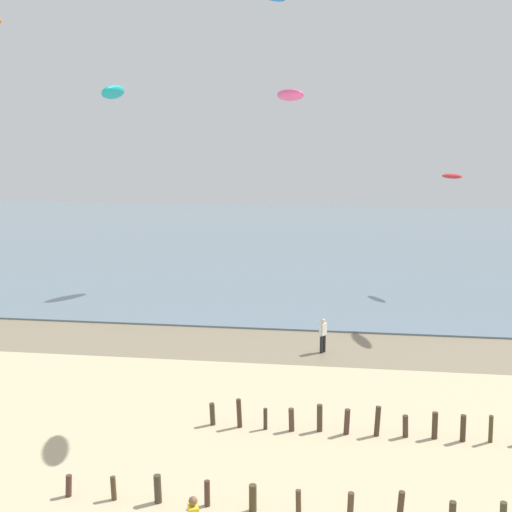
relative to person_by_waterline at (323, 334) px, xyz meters
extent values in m
cube|color=#84755B|center=(-5.29, 0.73, -0.91)|extent=(120.00, 5.46, 0.01)
cube|color=slate|center=(-5.29, 38.46, -0.87)|extent=(160.00, 70.00, 0.10)
cylinder|color=#4A3129|center=(-6.80, -14.05, -0.60)|extent=(0.20, 0.21, 0.65)
cylinder|color=#473825|center=(-5.45, -14.04, -0.57)|extent=(0.19, 0.18, 0.71)
cylinder|color=#41372A|center=(-4.15, -14.02, -0.50)|extent=(0.22, 0.22, 0.84)
cylinder|color=#492F28|center=(-2.72, -13.98, -0.55)|extent=(0.17, 0.20, 0.75)
cylinder|color=#463A24|center=(-1.41, -14.09, -0.52)|extent=(0.21, 0.23, 0.79)
cylinder|color=#4D3B26|center=(-0.14, -14.10, -0.55)|extent=(0.17, 0.17, 0.73)
cylinder|color=#4D3927|center=(1.28, -14.01, -0.55)|extent=(0.19, 0.21, 0.74)
cylinder|color=#413424|center=(2.61, -13.99, -0.49)|extent=(0.21, 0.21, 0.87)
cylinder|color=#413724|center=(-3.65, -8.77, -0.51)|extent=(0.22, 0.21, 0.83)
cylinder|color=#443026|center=(-2.66, -8.84, -0.39)|extent=(0.22, 0.21, 1.07)
cylinder|color=#3D3226|center=(-1.71, -8.87, -0.53)|extent=(0.15, 0.16, 0.78)
cylinder|color=#4A372B|center=(-0.78, -8.87, -0.50)|extent=(0.22, 0.20, 0.84)
cylinder|color=#443629|center=(0.21, -8.75, -0.43)|extent=(0.21, 0.20, 0.99)
cylinder|color=#4A302B|center=(1.17, -8.88, -0.45)|extent=(0.23, 0.24, 0.94)
cylinder|color=#423326|center=(2.23, -8.83, -0.39)|extent=(0.23, 0.23, 1.08)
cylinder|color=#443428|center=(3.19, -8.81, -0.52)|extent=(0.23, 0.22, 0.80)
cylinder|color=#433224|center=(4.18, -8.77, -0.45)|extent=(0.20, 0.23, 0.95)
cylinder|color=#413124|center=(5.11, -8.88, -0.44)|extent=(0.21, 0.21, 0.96)
cylinder|color=#4A3C23|center=(6.03, -8.83, -0.43)|extent=(0.18, 0.19, 0.98)
sphere|color=brown|center=(-2.52, -16.44, 0.68)|extent=(0.22, 0.22, 0.22)
cylinder|color=#232328|center=(-0.06, -0.09, -0.48)|extent=(0.16, 0.16, 0.88)
cylinder|color=#232328|center=(0.06, 0.09, -0.48)|extent=(0.16, 0.16, 0.88)
cube|color=white|center=(0.00, 0.00, 0.26)|extent=(0.38, 0.42, 0.60)
sphere|color=beige|center=(0.00, 0.00, 0.68)|extent=(0.22, 0.22, 0.22)
cylinder|color=white|center=(-0.13, -0.20, 0.21)|extent=(0.09, 0.09, 0.52)
cylinder|color=white|center=(0.13, 0.20, 0.21)|extent=(0.09, 0.09, 0.52)
ellipsoid|color=red|center=(7.90, 14.22, 6.97)|extent=(1.55, 2.08, 0.40)
ellipsoid|color=#E54C99|center=(-1.13, -6.54, 10.87)|extent=(1.62, 2.41, 0.54)
ellipsoid|color=#19B2B7|center=(-12.08, 5.31, 11.95)|extent=(1.67, 3.65, 1.03)
camera|label=1|loc=(0.95, -30.38, 9.19)|focal=45.38mm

